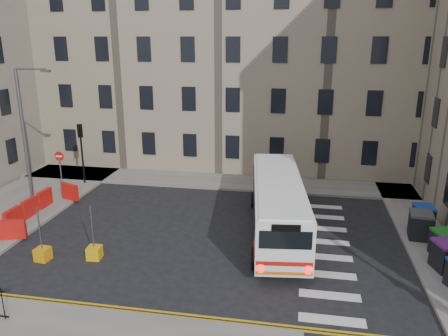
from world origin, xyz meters
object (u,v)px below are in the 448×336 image
(wheelie_bin_c, at_px, (444,244))
(wheelie_bin_d, at_px, (420,225))
(streetlamp, at_px, (24,137))
(bollard_yellow, at_px, (94,253))
(bus, at_px, (278,203))
(bollard_chevron, at_px, (43,254))
(wheelie_bin_b, at_px, (447,256))
(wheelie_bin_e, at_px, (423,217))

(wheelie_bin_c, relative_size, wheelie_bin_d, 0.99)
(streetlamp, bearing_deg, bollard_yellow, -38.89)
(bus, xyz_separation_m, bollard_yellow, (-8.07, -4.27, -1.35))
(bus, xyz_separation_m, wheelie_bin_c, (7.69, -1.45, -0.88))
(streetlamp, relative_size, wheelie_bin_c, 6.08)
(bollard_yellow, relative_size, bollard_chevron, 1.00)
(streetlamp, xyz_separation_m, bollard_chevron, (4.23, -5.78, -4.04))
(streetlamp, relative_size, wheelie_bin_b, 5.89)
(wheelie_bin_c, distance_m, bollard_chevron, 18.34)
(wheelie_bin_b, relative_size, bollard_yellow, 2.31)
(bus, bearing_deg, streetlamp, 169.52)
(wheelie_bin_b, bearing_deg, wheelie_bin_c, 62.83)
(wheelie_bin_e, bearing_deg, wheelie_bin_c, -89.63)
(wheelie_bin_e, xyz_separation_m, bollard_chevron, (-17.87, -6.47, -0.47))
(wheelie_bin_e, relative_size, bollard_chevron, 2.04)
(wheelie_bin_b, bearing_deg, wheelie_bin_d, 81.02)
(bus, height_order, wheelie_bin_c, bus)
(wheelie_bin_b, height_order, bollard_yellow, wheelie_bin_b)
(wheelie_bin_c, bearing_deg, wheelie_bin_d, 92.03)
(streetlamp, relative_size, wheelie_bin_e, 6.66)
(bollard_chevron, bearing_deg, wheelie_bin_e, 19.90)
(wheelie_bin_b, distance_m, bollard_chevron, 17.89)
(wheelie_bin_b, bearing_deg, bollard_chevron, 171.26)
(wheelie_bin_b, xyz_separation_m, wheelie_bin_c, (0.26, 1.27, -0.03))
(bus, height_order, wheelie_bin_e, bus)
(bus, relative_size, wheelie_bin_c, 8.01)
(wheelie_bin_b, height_order, wheelie_bin_d, wheelie_bin_d)
(bollard_chevron, bearing_deg, wheelie_bin_c, 10.56)
(wheelie_bin_d, xyz_separation_m, wheelie_bin_e, (0.46, 1.27, -0.06))
(wheelie_bin_b, distance_m, wheelie_bin_c, 1.29)
(streetlamp, relative_size, bus, 0.76)
(wheelie_bin_d, bearing_deg, wheelie_bin_e, 76.90)
(wheelie_bin_d, distance_m, bollard_chevron, 18.18)
(wheelie_bin_e, bearing_deg, bollard_chevron, -162.68)
(streetlamp, height_order, wheelie_bin_b, streetlamp)
(wheelie_bin_e, bearing_deg, bollard_yellow, -161.79)
(wheelie_bin_c, bearing_deg, wheelie_bin_e, 76.51)
(wheelie_bin_c, distance_m, wheelie_bin_e, 3.11)
(streetlamp, xyz_separation_m, wheelie_bin_d, (21.64, -0.57, -3.51))
(streetlamp, distance_m, wheelie_bin_b, 22.58)
(wheelie_bin_b, bearing_deg, streetlamp, 155.04)
(streetlamp, distance_m, wheelie_bin_d, 21.93)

